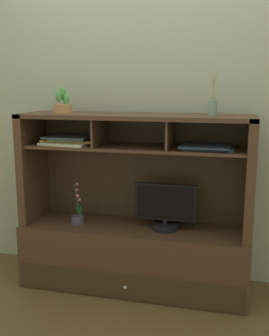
{
  "coord_description": "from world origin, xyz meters",
  "views": [
    {
      "loc": [
        0.69,
        -2.77,
        1.49
      ],
      "look_at": [
        0.0,
        0.0,
        0.91
      ],
      "focal_mm": 43.33,
      "sensor_mm": 36.0,
      "label": 1
    }
  ],
  "objects_px": {
    "media_console": "(135,235)",
    "potted_orchid": "(78,217)",
    "magazine_stack_left": "(69,140)",
    "diffuser_bottle": "(213,107)",
    "magazine_stack_centre": "(207,147)",
    "tv_monitor": "(165,209)",
    "potted_succulent": "(63,105)"
  },
  "relations": [
    {
      "from": "potted_orchid",
      "to": "magazine_stack_centre",
      "type": "distance_m",
      "value": 1.1
    },
    {
      "from": "media_console",
      "to": "potted_succulent",
      "type": "bearing_deg",
      "value": -179.14
    },
    {
      "from": "tv_monitor",
      "to": "diffuser_bottle",
      "type": "bearing_deg",
      "value": -2.17
    },
    {
      "from": "magazine_stack_left",
      "to": "potted_succulent",
      "type": "bearing_deg",
      "value": 159.43
    },
    {
      "from": "media_console",
      "to": "magazine_stack_left",
      "type": "height_order",
      "value": "media_console"
    },
    {
      "from": "tv_monitor",
      "to": "potted_succulent",
      "type": "distance_m",
      "value": 1.06
    },
    {
      "from": "potted_orchid",
      "to": "magazine_stack_centre",
      "type": "relative_size",
      "value": 0.86
    },
    {
      "from": "potted_orchid",
      "to": "magazine_stack_centre",
      "type": "xyz_separation_m",
      "value": [
        0.94,
        0.01,
        0.57
      ]
    },
    {
      "from": "magazine_stack_left",
      "to": "potted_succulent",
      "type": "distance_m",
      "value": 0.26
    },
    {
      "from": "potted_succulent",
      "to": "diffuser_bottle",
      "type": "bearing_deg",
      "value": -1.55
    },
    {
      "from": "media_console",
      "to": "diffuser_bottle",
      "type": "distance_m",
      "value": 1.1
    },
    {
      "from": "tv_monitor",
      "to": "potted_succulent",
      "type": "relative_size",
      "value": 2.32
    },
    {
      "from": "tv_monitor",
      "to": "potted_orchid",
      "type": "xyz_separation_m",
      "value": [
        -0.67,
        -0.02,
        -0.11
      ]
    },
    {
      "from": "potted_orchid",
      "to": "diffuser_bottle",
      "type": "relative_size",
      "value": 1.09
    },
    {
      "from": "media_console",
      "to": "potted_succulent",
      "type": "height_order",
      "value": "potted_succulent"
    },
    {
      "from": "media_console",
      "to": "magazine_stack_left",
      "type": "relative_size",
      "value": 4.21
    },
    {
      "from": "tv_monitor",
      "to": "potted_orchid",
      "type": "height_order",
      "value": "tv_monitor"
    },
    {
      "from": "magazine_stack_centre",
      "to": "media_console",
      "type": "bearing_deg",
      "value": 176.02
    },
    {
      "from": "media_console",
      "to": "potted_orchid",
      "type": "relative_size",
      "value": 5.4
    },
    {
      "from": "potted_orchid",
      "to": "media_console",
      "type": "bearing_deg",
      "value": 5.77
    },
    {
      "from": "potted_succulent",
      "to": "tv_monitor",
      "type": "bearing_deg",
      "value": -1.31
    },
    {
      "from": "magazine_stack_left",
      "to": "potted_succulent",
      "type": "xyz_separation_m",
      "value": [
        -0.05,
        0.02,
        0.25
      ]
    },
    {
      "from": "media_console",
      "to": "potted_orchid",
      "type": "bearing_deg",
      "value": -174.23
    },
    {
      "from": "potted_orchid",
      "to": "potted_succulent",
      "type": "xyz_separation_m",
      "value": [
        -0.11,
        0.04,
        0.84
      ]
    },
    {
      "from": "magazine_stack_left",
      "to": "potted_orchid",
      "type": "bearing_deg",
      "value": -17.08
    },
    {
      "from": "diffuser_bottle",
      "to": "potted_succulent",
      "type": "height_order",
      "value": "diffuser_bottle"
    },
    {
      "from": "magazine_stack_centre",
      "to": "potted_succulent",
      "type": "bearing_deg",
      "value": 178.5
    },
    {
      "from": "media_console",
      "to": "magazine_stack_left",
      "type": "xyz_separation_m",
      "value": [
        -0.5,
        -0.03,
        0.7
      ]
    },
    {
      "from": "potted_orchid",
      "to": "magazine_stack_left",
      "type": "bearing_deg",
      "value": 162.92
    },
    {
      "from": "tv_monitor",
      "to": "potted_succulent",
      "type": "xyz_separation_m",
      "value": [
        -0.77,
        0.02,
        0.73
      ]
    },
    {
      "from": "media_console",
      "to": "tv_monitor",
      "type": "height_order",
      "value": "media_console"
    },
    {
      "from": "tv_monitor",
      "to": "magazine_stack_left",
      "type": "height_order",
      "value": "magazine_stack_left"
    }
  ]
}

